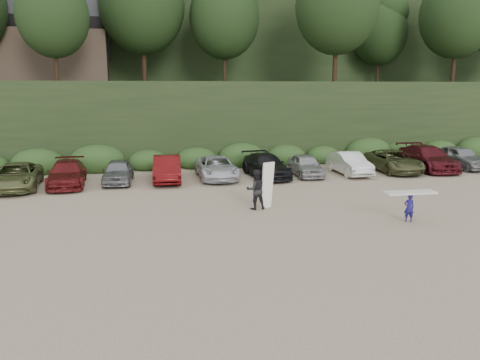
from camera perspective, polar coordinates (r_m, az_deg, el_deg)
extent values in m
plane|color=tan|center=(19.81, 6.02, -5.16)|extent=(120.00, 120.00, 0.00)
cube|color=black|center=(40.53, -4.04, 7.56)|extent=(80.00, 14.00, 6.00)
cube|color=black|center=(58.35, -6.93, 13.53)|extent=(90.00, 30.00, 16.00)
ellipsoid|color=black|center=(40.81, -4.21, 18.84)|extent=(66.00, 12.00, 10.00)
cube|color=#2B491E|center=(33.33, -2.92, 2.63)|extent=(46.20, 2.00, 1.20)
cube|color=brown|center=(42.43, -21.31, 13.76)|extent=(8.00, 6.00, 4.00)
imported|color=#646A3D|center=(28.79, -25.61, 0.40)|extent=(2.67, 5.25, 1.42)
imported|color=maroon|center=(28.60, -20.33, 0.75)|extent=(2.20, 5.00, 1.43)
imported|color=slate|center=(28.55, -14.62, 1.03)|extent=(1.91, 4.18, 1.39)
imported|color=#610E10|center=(28.46, -8.89, 1.36)|extent=(1.94, 4.72, 1.52)
imported|color=silver|center=(28.96, -2.86, 1.51)|extent=(2.39, 5.00, 1.38)
imported|color=black|center=(29.52, 3.18, 1.76)|extent=(2.39, 5.12, 1.44)
imported|color=#9F9FA3|center=(30.18, 8.01, 1.81)|extent=(1.92, 4.17, 1.38)
imported|color=white|center=(31.23, 13.18, 2.00)|extent=(1.62, 4.43, 1.45)
imported|color=#515531|center=(32.99, 18.18, 2.21)|extent=(2.60, 5.26, 1.44)
imported|color=#55131B|center=(34.58, 21.88, 2.52)|extent=(2.75, 5.82, 1.64)
imported|color=gray|center=(36.20, 25.23, 2.55)|extent=(2.16, 4.71, 1.57)
imported|color=navy|center=(20.92, 19.91, -3.21)|extent=(0.48, 0.36, 1.19)
cube|color=silver|center=(20.77, 20.03, -1.43)|extent=(2.20, 0.72, 0.09)
imported|color=black|center=(21.62, 1.92, -1.17)|extent=(0.94, 0.75, 1.86)
cube|color=white|center=(21.75, 3.33, -0.65)|extent=(0.69, 0.53, 2.19)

